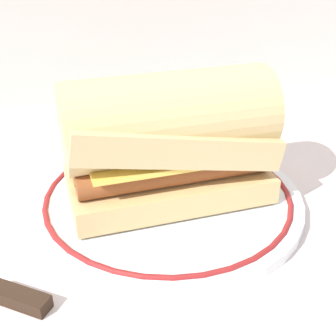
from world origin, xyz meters
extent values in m
plane|color=beige|center=(0.00, 0.00, 0.00)|extent=(1.50, 1.50, 0.00)
cylinder|color=white|center=(0.01, 0.01, 0.01)|extent=(0.28, 0.28, 0.01)
torus|color=maroon|center=(0.01, 0.01, 0.01)|extent=(0.26, 0.26, 0.01)
cube|color=tan|center=(0.01, 0.01, 0.03)|extent=(0.21, 0.12, 0.03)
cylinder|color=brown|center=(0.01, -0.02, 0.05)|extent=(0.19, 0.04, 0.02)
cylinder|color=brown|center=(0.01, 0.01, 0.05)|extent=(0.19, 0.04, 0.02)
cylinder|color=brown|center=(0.01, 0.03, 0.05)|extent=(0.19, 0.04, 0.02)
cube|color=#EFC64C|center=(0.01, 0.01, 0.07)|extent=(0.17, 0.11, 0.01)
cube|color=tan|center=(0.01, 0.01, 0.09)|extent=(0.21, 0.12, 0.07)
cylinder|color=tan|center=(0.01, 0.01, 0.10)|extent=(0.21, 0.10, 0.09)
cube|color=black|center=(-0.14, -0.10, 0.01)|extent=(0.05, 0.04, 0.01)
camera|label=1|loc=(-0.08, -0.40, 0.28)|focal=49.49mm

